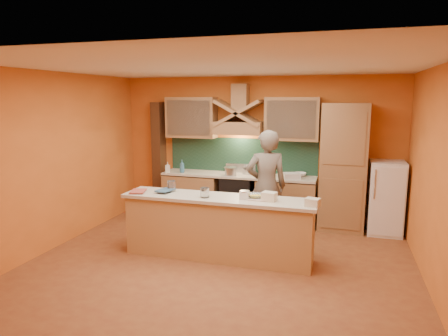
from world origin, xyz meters
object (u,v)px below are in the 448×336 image
(person, at_px, (266,186))
(mixing_bowl, at_px, (256,196))
(fridge, at_px, (386,198))
(stove, at_px, (238,198))
(kitchen_scale, at_px, (245,195))

(person, distance_m, mixing_bowl, 0.86)
(fridge, distance_m, person, 2.20)
(stove, distance_m, person, 1.32)
(stove, bearing_deg, person, -52.65)
(fridge, xyz_separation_m, person, (-1.96, -0.97, 0.29))
(stove, xyz_separation_m, kitchen_scale, (0.61, -1.92, 0.55))
(fridge, bearing_deg, kitchen_scale, -137.56)
(kitchen_scale, bearing_deg, stove, 103.98)
(person, bearing_deg, kitchen_scale, 61.35)
(person, height_order, kitchen_scale, person)
(stove, xyz_separation_m, fridge, (2.70, 0.00, 0.20))
(kitchen_scale, xyz_separation_m, mixing_bowl, (0.15, 0.08, -0.02))
(fridge, bearing_deg, mixing_bowl, -136.78)
(stove, height_order, fridge, fridge)
(fridge, height_order, person, person)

